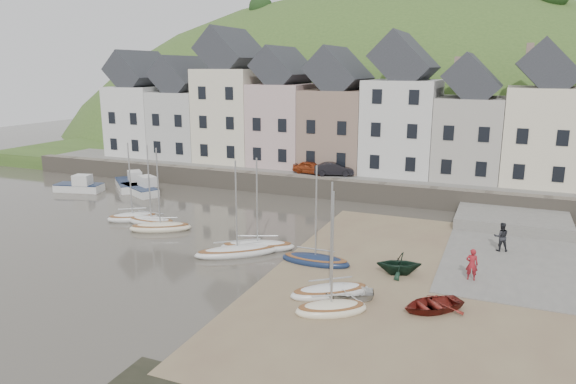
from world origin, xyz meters
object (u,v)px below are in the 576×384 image
at_px(person_dark, 501,237).
at_px(rowboat_red, 432,304).
at_px(sailboat_0, 151,221).
at_px(person_red, 472,264).
at_px(car_right, 334,169).
at_px(rowboat_green, 399,263).
at_px(rowboat_white, 343,292).
at_px(car_left, 310,168).

bearing_deg(person_dark, rowboat_red, 60.03).
height_order(sailboat_0, person_red, sailboat_0).
distance_m(rowboat_red, person_red, 4.91).
xyz_separation_m(person_red, person_dark, (1.40, 5.76, 0.04)).
bearing_deg(person_dark, car_right, -53.20).
bearing_deg(rowboat_green, rowboat_red, 12.37).
relative_size(sailboat_0, rowboat_white, 2.02).
relative_size(sailboat_0, person_red, 3.48).
bearing_deg(person_red, rowboat_red, 66.97).
bearing_deg(car_right, sailboat_0, 130.97).
relative_size(sailboat_0, car_left, 1.81).
bearing_deg(car_right, person_red, -160.37).
bearing_deg(sailboat_0, car_right, 58.84).
bearing_deg(person_dark, car_left, -49.18).
height_order(person_red, car_right, car_right).
bearing_deg(rowboat_white, person_dark, 128.72).
bearing_deg(rowboat_green, rowboat_white, -43.90).
height_order(rowboat_red, person_red, person_red).
distance_m(rowboat_red, person_dark, 10.81).
distance_m(sailboat_0, person_dark, 24.93).
distance_m(sailboat_0, rowboat_red, 22.84).
bearing_deg(person_dark, rowboat_white, 40.95).
height_order(rowboat_white, car_left, car_left).
bearing_deg(sailboat_0, person_dark, 8.07).
height_order(sailboat_0, rowboat_white, sailboat_0).
height_order(rowboat_white, person_dark, person_dark).
relative_size(sailboat_0, car_right, 1.68).
bearing_deg(rowboat_red, car_right, 166.37).
relative_size(rowboat_white, person_red, 1.72).
distance_m(rowboat_white, car_left, 25.08).
xyz_separation_m(sailboat_0, person_red, (23.27, -2.27, 0.76)).
height_order(rowboat_red, person_dark, person_dark).
bearing_deg(person_red, rowboat_green, 3.43).
distance_m(rowboat_red, car_left, 27.00).
relative_size(car_left, car_right, 0.93).
height_order(person_dark, car_left, car_left).
bearing_deg(car_right, rowboat_white, -178.90).
relative_size(rowboat_green, rowboat_red, 0.81).
xyz_separation_m(rowboat_green, rowboat_red, (2.41, -4.04, -0.34)).
xyz_separation_m(rowboat_red, person_dark, (2.89, 10.40, 0.68)).
bearing_deg(rowboat_white, car_left, -172.49).
xyz_separation_m(rowboat_white, person_red, (5.94, 4.86, 0.64)).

